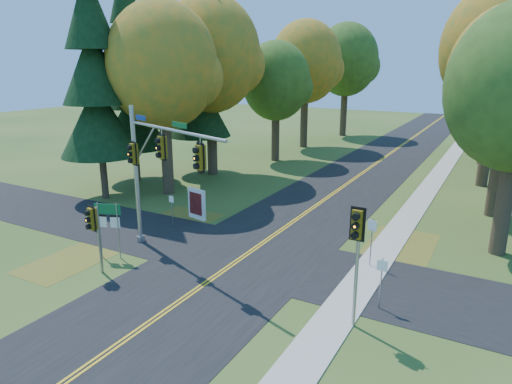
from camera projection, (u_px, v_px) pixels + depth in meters
The scene contains 29 objects.
ground at pixel (226, 269), 22.28m from camera, with size 160.00×160.00×0.00m, color #2C4C1B.
road_main at pixel (226, 269), 22.28m from camera, with size 8.00×160.00×0.02m, color black.
road_cross at pixel (246, 255), 23.96m from camera, with size 60.00×6.00×0.02m, color black.
centerline_left at pixel (224, 269), 22.32m from camera, with size 0.10×160.00×0.01m, color gold.
centerline_right at pixel (227, 269), 22.23m from camera, with size 0.10×160.00×0.01m, color gold.
sidewalk_east at pixel (348, 300), 19.37m from camera, with size 1.60×160.00×0.06m, color #9E998E.
leaf_patch_w_near at pixel (173, 223), 28.68m from camera, with size 4.00×6.00×0.00m, color brown.
leaf_patch_e at pixel (395, 253), 24.14m from camera, with size 3.50×8.00×0.00m, color brown.
leaf_patch_w_far at pixel (70, 261), 23.27m from camera, with size 3.00×5.00×0.00m, color brown.
tree_w_a at pixel (164, 66), 32.78m from camera, with size 8.00×8.00×14.15m.
tree_w_b at pixel (211, 55), 38.62m from camera, with size 8.60×8.60×15.38m.
tree_e_b at pixel (512, 77), 27.81m from camera, with size 7.60×7.60×13.33m.
tree_w_c at pixel (277, 82), 45.14m from camera, with size 6.80×6.80×11.91m.
tree_e_c at pixel (501, 50), 34.66m from camera, with size 8.80×8.80×15.79m.
tree_w_d at pixel (307, 62), 52.24m from camera, with size 8.20×8.20×14.56m.
tree_e_d at pixel (493, 79), 43.32m from camera, with size 7.00×7.00×12.32m.
tree_w_e at pixel (347, 60), 60.76m from camera, with size 8.40×8.40×14.97m.
tree_e_e at pixel (511, 68), 51.50m from camera, with size 7.80×7.80×13.74m.
pine_a at pixel (94, 71), 31.60m from camera, with size 5.60×5.60×19.48m.
pine_b at pixel (131, 83), 36.78m from camera, with size 5.60×5.60×17.31m.
pine_c at pixel (197, 63), 39.16m from camera, with size 5.60×5.60×20.56m.
traffic_mast at pixel (153, 163), 22.93m from camera, with size 7.92×3.10×7.61m.
east_signal_pole at pixel (357, 238), 16.35m from camera, with size 0.56×0.65×4.86m.
ped_signal_pole at pixel (93, 224), 21.11m from camera, with size 0.53×0.63×3.41m.
route_sign_cluster at pixel (108, 219), 23.07m from camera, with size 1.32×0.54×2.99m.
info_kiosk at pixel (197, 204), 29.24m from camera, with size 1.45×0.49×2.00m.
reg_sign_e_north at pixel (372, 234), 22.16m from camera, with size 0.46×0.19×2.50m.
reg_sign_e_south at pixel (381, 275), 18.35m from camera, with size 0.43×0.07×2.22m.
reg_sign_w at pixel (172, 205), 28.04m from camera, with size 0.37×0.07×1.94m.
Camera 1 is at (11.22, -17.10, 9.73)m, focal length 32.00 mm.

